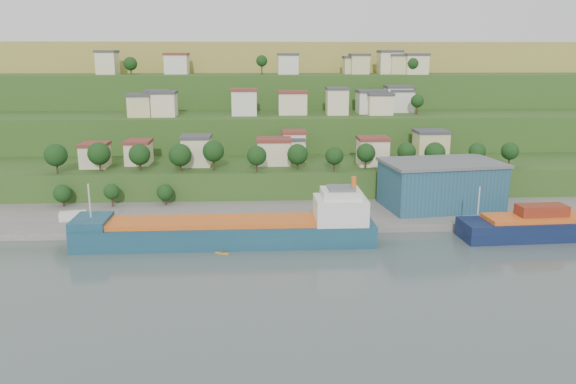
{
  "coord_description": "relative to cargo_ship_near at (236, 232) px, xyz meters",
  "views": [
    {
      "loc": [
        -7.99,
        -115.78,
        42.89
      ],
      "look_at": [
        -1.42,
        15.0,
        10.64
      ],
      "focal_mm": 35.0,
      "sensor_mm": 36.0,
      "label": 1
    }
  ],
  "objects": [
    {
      "name": "cargo_ship_near",
      "position": [
        0.0,
        0.0,
        0.0
      ],
      "size": [
        68.81,
        11.37,
        17.67
      ],
      "rotation": [
        0.0,
        0.0,
        0.01
      ],
      "color": "#14354E",
      "rests_on": "ground"
    },
    {
      "name": "pebble_beach",
      "position": [
        -41.16,
        13.63,
        -2.82
      ],
      "size": [
        40.0,
        18.0,
        2.4
      ],
      "primitive_type": "cube",
      "color": "slate",
      "rests_on": "ground"
    },
    {
      "name": "caravan",
      "position": [
        -41.78,
        14.76,
        -0.12
      ],
      "size": [
        6.84,
        3.99,
        2.99
      ],
      "primitive_type": "cube",
      "rotation": [
        0.0,
        0.0,
        0.22
      ],
      "color": "silver",
      "rests_on": "pebble_beach"
    },
    {
      "name": "hillside",
      "position": [
        13.86,
        160.31,
        -2.73
      ],
      "size": [
        360.0,
        210.78,
        96.0
      ],
      "color": "#284719",
      "rests_on": "ground"
    },
    {
      "name": "kayak_yellow",
      "position": [
        -2.8,
        -6.51,
        -2.59
      ],
      "size": [
        3.14,
        1.65,
        0.79
      ],
      "rotation": [
        0.0,
        0.0,
        -0.37
      ],
      "color": "orange",
      "rests_on": "ground"
    },
    {
      "name": "dinghy",
      "position": [
        -32.03,
        9.64,
        -1.21
      ],
      "size": [
        4.28,
        2.14,
        0.82
      ],
      "primitive_type": "cube",
      "rotation": [
        0.0,
        0.0,
        0.15
      ],
      "color": "silver",
      "rests_on": "pebble_beach"
    },
    {
      "name": "quay",
      "position": [
        33.84,
        19.63,
        -2.82
      ],
      "size": [
        220.0,
        26.0,
        4.0
      ],
      "primitive_type": "cube",
      "color": "slate",
      "rests_on": "ground"
    },
    {
      "name": "kayak_orange",
      "position": [
        -1.01,
        -4.39,
        -2.58
      ],
      "size": [
        3.31,
        0.63,
        0.83
      ],
      "rotation": [
        0.0,
        0.0,
        -0.02
      ],
      "color": "orange",
      "rests_on": "ground"
    },
    {
      "name": "warehouse",
      "position": [
        54.93,
        22.42,
        5.61
      ],
      "size": [
        33.31,
        23.08,
        12.8
      ],
      "rotation": [
        0.0,
        0.0,
        0.14
      ],
      "color": "#1E4B5C",
      "rests_on": "quay"
    },
    {
      "name": "ground",
      "position": [
        13.84,
        -8.37,
        -2.82
      ],
      "size": [
        500.0,
        500.0,
        0.0
      ],
      "primitive_type": "plane",
      "color": "#414F4D",
      "rests_on": "ground"
    }
  ]
}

